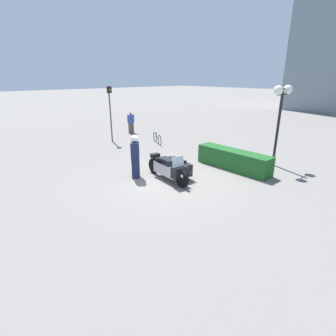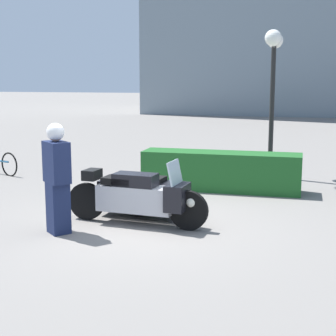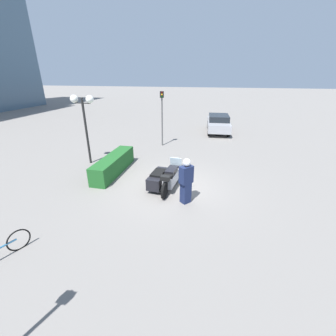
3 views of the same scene
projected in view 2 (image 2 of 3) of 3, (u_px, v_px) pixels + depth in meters
ground_plane at (141, 225)px, 8.93m from camera, size 160.00×160.00×0.00m
police_motorcycle at (144, 195)px, 9.15m from camera, size 2.59×1.27×1.16m
officer_rider at (57, 176)px, 8.33m from camera, size 0.57×0.55×1.81m
hedge_bush_curbside at (221, 171)px, 11.67m from camera, size 3.57×0.79×0.87m
twin_lamp_post at (274, 59)px, 12.78m from camera, size 0.40×1.29×3.67m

